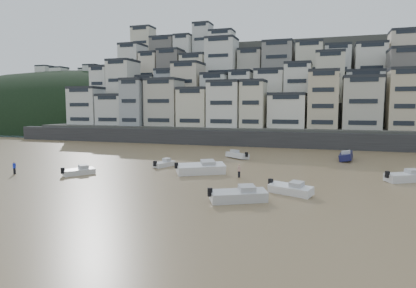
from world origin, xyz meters
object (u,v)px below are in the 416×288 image
(boat_a, at_px, (239,194))
(boat_i, at_px, (346,155))
(boat_c, at_px, (201,167))
(boat_f, at_px, (164,163))
(boat_b, at_px, (290,188))
(boat_h, at_px, (237,154))
(person_pink, at_px, (239,171))
(boat_j, at_px, (79,170))
(boat_d, at_px, (407,175))
(person_blue, at_px, (14,168))

(boat_a, distance_m, boat_i, 34.73)
(boat_c, distance_m, boat_f, 8.61)
(boat_i, bearing_deg, boat_c, -37.99)
(boat_b, height_order, boat_h, boat_h)
(boat_h, distance_m, person_pink, 17.76)
(boat_h, relative_size, boat_j, 1.19)
(boat_f, distance_m, boat_h, 15.06)
(boat_i, relative_size, person_pink, 3.77)
(boat_h, height_order, boat_d, boat_d)
(boat_h, bearing_deg, person_pink, 142.42)
(boat_i, bearing_deg, boat_j, -47.83)
(boat_f, bearing_deg, boat_c, -102.98)
(boat_f, xyz_separation_m, boat_j, (-8.12, -9.75, 0.03))
(boat_h, bearing_deg, boat_i, -131.04)
(boat_c, bearing_deg, person_pink, -37.82)
(boat_i, distance_m, person_blue, 51.92)
(boat_d, height_order, boat_i, boat_i)
(boat_c, relative_size, boat_j, 1.59)
(boat_i, relative_size, person_blue, 3.77)
(boat_j, relative_size, person_blue, 2.61)
(boat_d, xyz_separation_m, person_blue, (-50.17, -10.83, 0.06))
(boat_d, bearing_deg, person_blue, 161.10)
(boat_c, height_order, boat_f, boat_c)
(boat_j, bearing_deg, boat_i, -19.99)
(boat_c, distance_m, boat_h, 16.71)
(boat_b, height_order, person_pink, person_pink)
(person_pink, bearing_deg, boat_c, 174.27)
(boat_j, relative_size, boat_i, 0.69)
(boat_c, bearing_deg, boat_h, 54.12)
(boat_c, bearing_deg, boat_j, 167.22)
(boat_c, xyz_separation_m, person_blue, (-24.42, -7.63, -0.11))
(boat_c, distance_m, boat_d, 25.95)
(boat_f, relative_size, boat_j, 0.95)
(boat_j, bearing_deg, person_pink, -42.98)
(boat_b, height_order, boat_d, boat_d)
(boat_j, bearing_deg, boat_d, -44.31)
(boat_b, xyz_separation_m, person_pink, (-7.28, 7.49, 0.17))
(boat_f, relative_size, person_blue, 2.48)
(person_blue, bearing_deg, person_pink, 13.35)
(boat_i, bearing_deg, boat_h, -73.30)
(person_pink, bearing_deg, boat_f, 159.46)
(boat_a, height_order, person_blue, person_blue)
(boat_f, height_order, boat_i, boat_i)
(boat_c, xyz_separation_m, boat_f, (-7.46, 4.29, -0.39))
(boat_d, bearing_deg, boat_i, 79.33)
(boat_h, xyz_separation_m, boat_d, (24.65, -13.48, 0.08))
(boat_a, relative_size, boat_i, 0.92)
(boat_b, bearing_deg, boat_i, 100.66)
(boat_j, distance_m, boat_a, 24.90)
(boat_h, xyz_separation_m, boat_a, (7.13, -29.41, 0.09))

